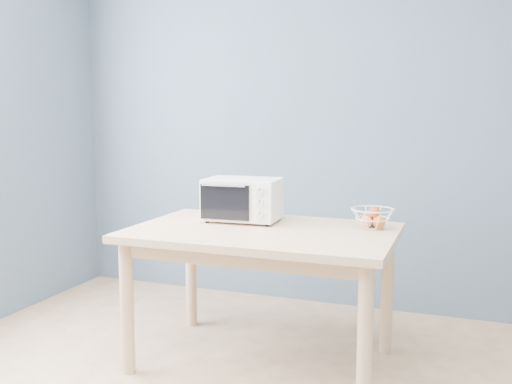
% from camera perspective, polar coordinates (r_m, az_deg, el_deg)
% --- Properties ---
extents(room, '(4.01, 4.51, 2.61)m').
position_cam_1_polar(room, '(1.90, -7.31, 5.94)').
color(room, tan).
rests_on(room, ground).
extents(dining_table, '(1.40, 0.90, 0.75)m').
position_cam_1_polar(dining_table, '(3.08, 0.66, -5.55)').
color(dining_table, '#DEB285').
rests_on(dining_table, ground).
extents(toaster_oven, '(0.43, 0.33, 0.25)m').
position_cam_1_polar(toaster_oven, '(3.27, -1.63, -0.67)').
color(toaster_oven, white).
rests_on(toaster_oven, dining_table).
extents(fruit_basket, '(0.29, 0.29, 0.12)m').
position_cam_1_polar(fruit_basket, '(3.12, 11.54, -2.56)').
color(fruit_basket, white).
rests_on(fruit_basket, dining_table).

